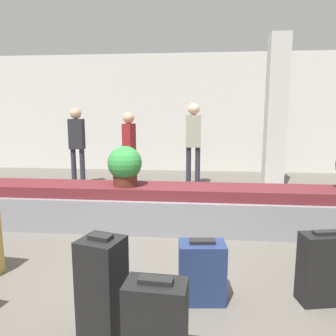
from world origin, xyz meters
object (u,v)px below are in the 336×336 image
Objects in this scene: suitcase_6 at (102,289)px; potted_plant_1 at (125,166)px; suitcase_5 at (202,272)px; traveler_0 at (129,145)px; suitcase_3 at (156,329)px; traveler_1 at (193,136)px; suitcase_0 at (323,268)px; pillar at (276,113)px; traveler_2 at (77,139)px.

potted_plant_1 is (-0.36, 2.27, 0.52)m from suitcase_6.
suitcase_5 is 0.34× the size of traveler_0.
suitcase_6 is (-0.42, 0.30, 0.07)m from suitcase_3.
suitcase_6 is at bearing -95.30° from traveler_1.
potted_plant_1 is at bearing 130.48° from suitcase_0.
potted_plant_1 is 0.34× the size of traveler_0.
pillar reaches higher than suitcase_3.
potted_plant_1 is at bearing -106.88° from traveler_1.
pillar is 5.80m from suitcase_3.
traveler_2 is at bearing 116.60° from suitcase_5.
pillar reaches higher than suitcase_0.
suitcase_6 is (-0.71, -0.55, 0.11)m from suitcase_5.
suitcase_5 is at bearing 173.03° from suitcase_0.
traveler_1 is at bearing 100.30° from suitcase_6.
traveler_1 reaches higher than suitcase_0.
pillar is 4.64m from suitcase_0.
suitcase_3 is at bearing -90.45° from traveler_1.
pillar is 4.94m from suitcase_5.
traveler_2 is at bearing 122.80° from potted_plant_1.
suitcase_6 is at bearing -147.82° from suitcase_5.
suitcase_6 is 5.32m from traveler_2.
pillar is 5.76× the size of potted_plant_1.
suitcase_5 is at bearing 75.38° from suitcase_3.
suitcase_6 is at bearing 148.14° from suitcase_3.
traveler_0 is (-1.19, 4.73, 0.66)m from suitcase_3.
suitcase_0 is at bearing 39.09° from suitcase_3.
potted_plant_1 is 3.10m from traveler_2.
pillar is 5.78× the size of suitcase_5.
pillar is 4.99× the size of suitcase_0.
suitcase_5 is (-1.53, -4.50, -1.34)m from pillar.
potted_plant_1 reaches higher than suitcase_6.
traveler_0 is at bearing 107.77° from suitcase_3.
suitcase_5 is 0.71× the size of suitcase_6.
pillar is at bearing 82.29° from suitcase_6.
pillar is 4.96× the size of suitcase_3.
suitcase_3 is 0.90m from suitcase_5.
traveler_1 is at bearing 125.17° from traveler_0.
traveler_0 is at bearing 161.35° from traveler_2.
traveler_0 is at bearing -168.20° from pillar.
suitcase_0 is at bearing 132.49° from traveler_2.
pillar reaches higher than suitcase_5.
suitcase_6 is 0.45× the size of traveler_2.
suitcase_0 is 0.37× the size of traveler_2.
suitcase_3 is 0.83× the size of suitcase_6.
suitcase_3 is at bearing -108.72° from pillar.
traveler_2 reaches higher than suitcase_0.
traveler_2 is at bearing -177.66° from pillar.
traveler_1 reaches higher than potted_plant_1.
potted_plant_1 is 2.19m from traveler_0.
traveler_2 is at bearing -100.55° from traveler_0.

